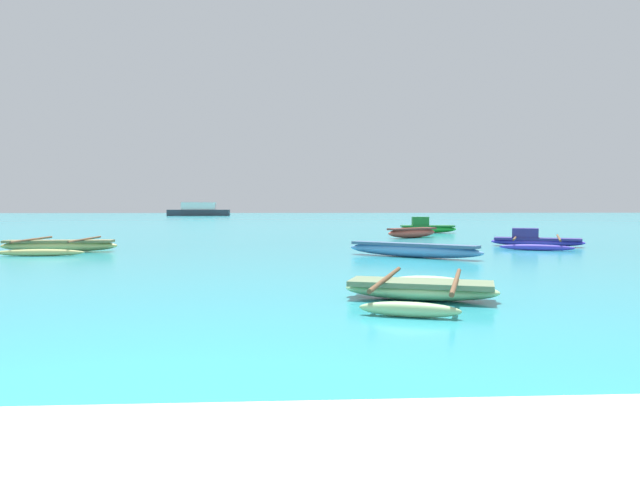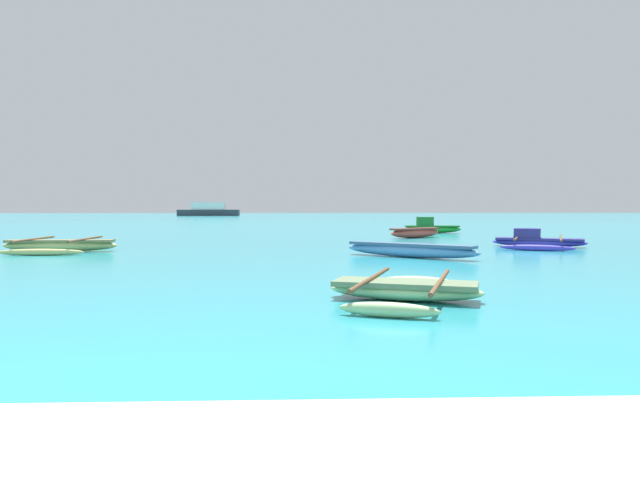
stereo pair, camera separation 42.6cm
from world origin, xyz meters
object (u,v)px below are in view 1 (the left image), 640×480
moored_boat_1 (412,232)px  moored_boat_4 (59,246)px  moored_boat_3 (420,289)px  moored_boat_0 (426,227)px  moored_boat_2 (413,249)px  moored_boat_5 (535,241)px  distant_ferry (199,210)px

moored_boat_1 → moored_boat_4: 14.78m
moored_boat_3 → moored_boat_4: moored_boat_4 is taller
moored_boat_0 → moored_boat_1: 4.88m
moored_boat_0 → moored_boat_2: bearing=-100.2°
moored_boat_1 → moored_boat_5: size_ratio=0.57×
moored_boat_1 → moored_boat_4: (-12.84, -7.33, -0.05)m
moored_boat_5 → distant_ferry: bearing=132.9°
moored_boat_4 → distant_ferry: bearing=94.4°
moored_boat_1 → distant_ferry: bearing=75.7°
moored_boat_2 → moored_boat_4: (-10.68, 2.46, -0.02)m
moored_boat_1 → moored_boat_3: (-3.65, -17.03, -0.09)m
moored_boat_0 → moored_boat_4: bearing=-135.8°
moored_boat_1 → moored_boat_4: bearing=178.2°
moored_boat_0 → distant_ferry: bearing=115.2°
moored_boat_0 → moored_boat_5: bearing=-77.2°
moored_boat_3 → moored_boat_4: bearing=152.4°
moored_boat_1 → moored_boat_4: moored_boat_1 is taller
moored_boat_2 → moored_boat_4: bearing=-154.9°
moored_boat_4 → moored_boat_5: (16.01, 1.53, 0.02)m
moored_boat_3 → moored_boat_1: bearing=96.8°
moored_boat_0 → moored_boat_4: (-14.61, -11.87, -0.11)m
moored_boat_5 → moored_boat_3: bearing=-96.6°
moored_boat_1 → moored_boat_2: size_ratio=0.77×
moored_boat_1 → moored_boat_2: 10.02m
moored_boat_3 → moored_boat_5: 13.14m
moored_boat_1 → moored_boat_2: moored_boat_1 is taller
moored_boat_0 → distant_ferry: 60.53m
moored_boat_2 → moored_boat_3: bearing=-63.6°
moored_boat_4 → distant_ferry: (-6.13, 68.73, 0.63)m
moored_boat_2 → distant_ferry: (-16.81, 71.19, 0.60)m
moored_boat_3 → moored_boat_5: size_ratio=0.70×
moored_boat_2 → distant_ferry: 73.15m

